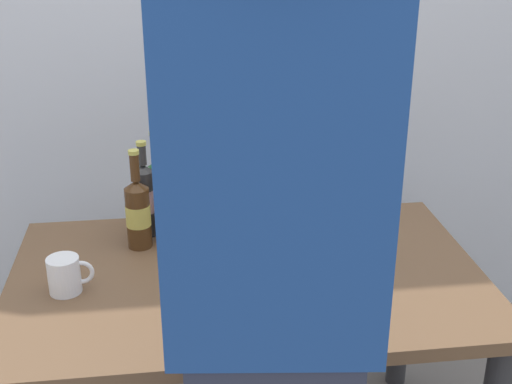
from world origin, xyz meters
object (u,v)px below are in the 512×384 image
object	(u,v)px
laptop	(293,249)
beer_bottle_brown	(138,212)
beer_bottle_dark	(145,198)
person_figure	(274,332)
beer_bottle_green	(170,201)
beer_bottle_amber	(159,189)
coffee_mug	(65,275)

from	to	relation	value
laptop	beer_bottle_brown	bearing A→B (deg)	159.68
beer_bottle_dark	person_figure	size ratio (longest dim) A/B	0.17
laptop	beer_bottle_green	distance (m)	0.41
laptop	beer_bottle_amber	distance (m)	0.50
beer_bottle_amber	person_figure	xyz separation A→B (m)	(0.23, -0.94, 0.08)
laptop	beer_bottle_green	world-z (taller)	beer_bottle_green
beer_bottle_dark	beer_bottle_amber	size ratio (longest dim) A/B	0.99
beer_bottle_green	coffee_mug	distance (m)	0.41
laptop	beer_bottle_amber	xyz separation A→B (m)	(-0.38, 0.32, 0.07)
beer_bottle_brown	beer_bottle_green	bearing A→B (deg)	21.42
beer_bottle_dark	coffee_mug	world-z (taller)	beer_bottle_dark
laptop	person_figure	size ratio (longest dim) A/B	0.21
beer_bottle_brown	beer_bottle_amber	xyz separation A→B (m)	(0.06, 0.15, 0.01)
person_figure	coffee_mug	distance (m)	0.74
beer_bottle_green	person_figure	bearing A→B (deg)	-76.81
laptop	coffee_mug	size ratio (longest dim) A/B	3.04
laptop	coffee_mug	bearing A→B (deg)	-172.97
beer_bottle_brown	beer_bottle_dark	xyz separation A→B (m)	(0.02, 0.08, 0.01)
beer_bottle_brown	beer_bottle_amber	size ratio (longest dim) A/B	0.99
laptop	person_figure	xyz separation A→B (m)	(-0.15, -0.62, 0.15)
coffee_mug	beer_bottle_amber	bearing A→B (deg)	57.62
beer_bottle_green	beer_bottle_amber	distance (m)	0.12
coffee_mug	beer_bottle_brown	bearing A→B (deg)	51.89
beer_bottle_brown	coffee_mug	distance (m)	0.32
beer_bottle_amber	beer_bottle_brown	bearing A→B (deg)	-111.72
person_figure	beer_bottle_green	bearing A→B (deg)	103.19
beer_bottle_green	beer_bottle_amber	bearing A→B (deg)	106.99
beer_bottle_brown	beer_bottle_green	xyz separation A→B (m)	(0.10, 0.04, 0.01)
person_figure	beer_bottle_brown	bearing A→B (deg)	110.26
beer_bottle_brown	coffee_mug	xyz separation A→B (m)	(-0.19, -0.24, -0.06)
beer_bottle_dark	person_figure	xyz separation A→B (m)	(0.27, -0.87, 0.07)
laptop	beer_bottle_brown	size ratio (longest dim) A/B	1.21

